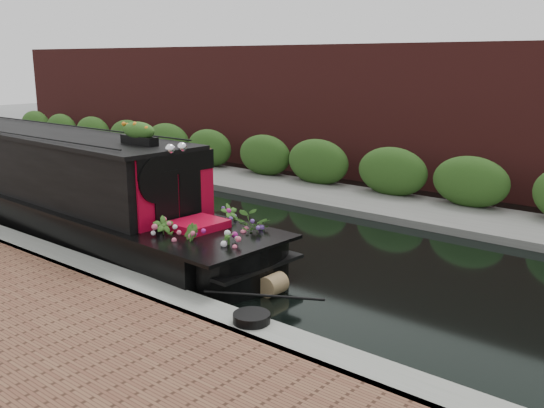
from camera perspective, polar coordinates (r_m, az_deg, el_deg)
The scene contains 8 objects.
ground at distance 11.93m, azimuth -0.75°, elevation -3.92°, with size 80.00×80.00×0.00m, color black.
near_bank_coping at distance 9.80m, azimuth -13.48°, elevation -8.27°, with size 40.00×0.60×0.50m, color gray.
far_bank_path at distance 15.26m, azimuth 9.52°, elevation -0.22°, with size 40.00×2.40×0.34m, color slate.
far_hedge at distance 16.03m, azimuth 11.15°, elevation 0.37°, with size 40.00×1.10×2.80m, color #294D19.
far_brick_wall at distance 17.86m, azimuth 14.40°, elevation 1.54°, with size 40.00×1.00×8.00m, color #521E1B.
narrowboat at distance 13.81m, azimuth -19.64°, elevation 1.11°, with size 11.47×2.42×2.69m.
rope_fender at distance 9.47m, azimuth 0.15°, elevation -7.59°, with size 0.33×0.33×0.38m, color olive.
coiled_mooring_rope at distance 7.98m, azimuth -1.93°, elevation -10.66°, with size 0.49×0.49×0.12m, color black.
Camera 1 is at (7.39, -8.67, 3.58)m, focal length 40.00 mm.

